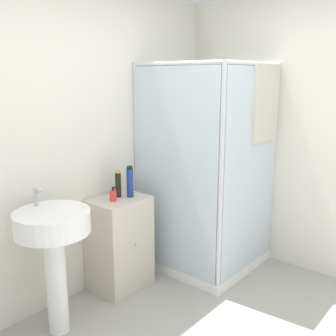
{
  "coord_description": "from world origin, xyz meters",
  "views": [
    {
      "loc": [
        -1.77,
        -0.83,
        1.77
      ],
      "look_at": [
        0.53,
        1.1,
        1.07
      ],
      "focal_mm": 42.0,
      "sensor_mm": 36.0,
      "label": 1
    }
  ],
  "objects_px": {
    "sink": "(53,239)",
    "shampoo_bottle_blue": "(130,182)",
    "soap_dispenser": "(113,195)",
    "shampoo_bottle_tall_black": "(118,184)"
  },
  "relations": [
    {
      "from": "soap_dispenser",
      "to": "shampoo_bottle_blue",
      "type": "distance_m",
      "value": 0.19
    },
    {
      "from": "soap_dispenser",
      "to": "sink",
      "type": "bearing_deg",
      "value": -171.59
    },
    {
      "from": "soap_dispenser",
      "to": "shampoo_bottle_blue",
      "type": "height_order",
      "value": "shampoo_bottle_blue"
    },
    {
      "from": "shampoo_bottle_tall_black",
      "to": "soap_dispenser",
      "type": "bearing_deg",
      "value": -153.26
    },
    {
      "from": "shampoo_bottle_blue",
      "to": "sink",
      "type": "bearing_deg",
      "value": -174.77
    },
    {
      "from": "sink",
      "to": "shampoo_bottle_blue",
      "type": "height_order",
      "value": "shampoo_bottle_blue"
    },
    {
      "from": "sink",
      "to": "shampoo_bottle_blue",
      "type": "relative_size",
      "value": 3.91
    },
    {
      "from": "shampoo_bottle_tall_black",
      "to": "shampoo_bottle_blue",
      "type": "xyz_separation_m",
      "value": [
        0.06,
        -0.07,
        0.02
      ]
    },
    {
      "from": "shampoo_bottle_tall_black",
      "to": "shampoo_bottle_blue",
      "type": "distance_m",
      "value": 0.1
    },
    {
      "from": "sink",
      "to": "soap_dispenser",
      "type": "xyz_separation_m",
      "value": [
        0.63,
        0.09,
        0.14
      ]
    }
  ]
}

